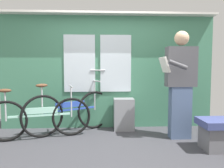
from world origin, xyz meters
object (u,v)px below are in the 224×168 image
bicycle_near_door (70,112)px  passenger_reading_newspaper (180,82)px  trash_bin_by_wall (124,114)px  bicycle_leaning_behind (39,117)px  bench_seat_corner (224,133)px

bicycle_near_door → passenger_reading_newspaper: (1.88, -0.39, 0.56)m
passenger_reading_newspaper → trash_bin_by_wall: (-0.88, 0.54, -0.65)m
bicycle_leaning_behind → bench_seat_corner: bearing=-27.3°
bicycle_leaning_behind → passenger_reading_newspaper: (2.35, -0.09, 0.59)m
bicycle_leaning_behind → trash_bin_by_wall: size_ratio=2.77×
bicycle_near_door → passenger_reading_newspaper: size_ratio=0.85×
bicycle_near_door → bench_seat_corner: 2.53m
trash_bin_by_wall → bench_seat_corner: trash_bin_by_wall is taller
bicycle_near_door → bicycle_leaning_behind: 0.56m
bicycle_leaning_behind → passenger_reading_newspaper: 2.42m
bicycle_leaning_behind → trash_bin_by_wall: bicycle_leaning_behind is taller
bicycle_near_door → trash_bin_by_wall: 1.01m
passenger_reading_newspaper → trash_bin_by_wall: 1.22m
bicycle_near_door → trash_bin_by_wall: bicycle_near_door is taller
bicycle_leaning_behind → trash_bin_by_wall: (1.46, 0.45, -0.06)m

